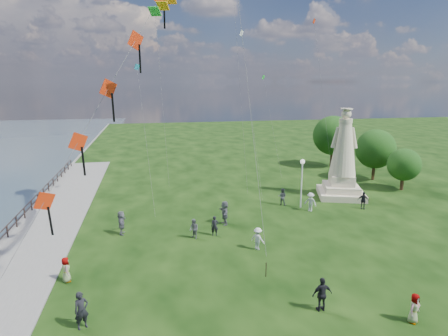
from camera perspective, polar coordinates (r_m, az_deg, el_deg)
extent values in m
cube|color=slate|center=(27.75, -28.03, -12.25)|extent=(5.00, 60.00, 0.10)
cylinder|color=black|center=(31.81, -30.12, -8.45)|extent=(0.11, 0.11, 1.00)
cylinder|color=black|center=(33.59, -29.06, -7.24)|extent=(0.11, 0.11, 1.00)
cylinder|color=black|center=(35.39, -28.12, -6.15)|extent=(0.11, 0.11, 1.00)
cylinder|color=black|center=(37.21, -27.26, -5.16)|extent=(0.11, 0.11, 1.00)
cylinder|color=black|center=(39.05, -26.49, -4.27)|extent=(0.11, 0.11, 1.00)
cylinder|color=black|center=(40.91, -25.80, -3.46)|extent=(0.11, 0.11, 1.00)
cylinder|color=black|center=(42.78, -25.16, -2.72)|extent=(0.11, 0.11, 1.00)
cylinder|color=black|center=(44.66, -24.58, -2.04)|extent=(0.11, 0.11, 1.00)
cylinder|color=black|center=(46.55, -24.04, -1.41)|extent=(0.11, 0.11, 1.00)
cylinder|color=black|center=(48.45, -23.55, -0.83)|extent=(0.11, 0.11, 1.00)
cylinder|color=black|center=(50.35, -23.09, -0.30)|extent=(0.11, 0.11, 1.00)
cylinder|color=black|center=(52.27, -22.67, 0.19)|extent=(0.11, 0.11, 1.00)
cylinder|color=black|center=(54.18, -22.28, 0.65)|extent=(0.11, 0.11, 1.00)
cube|color=beige|center=(39.17, 17.34, -3.72)|extent=(5.43, 5.43, 0.61)
cube|color=beige|center=(39.01, 17.40, -2.86)|extent=(4.14, 4.14, 0.61)
cube|color=beige|center=(38.80, 17.49, -1.70)|extent=(2.84, 2.84, 1.02)
cylinder|color=beige|center=(37.81, 18.08, 6.87)|extent=(1.55, 1.55, 0.41)
sphere|color=beige|center=(37.76, 18.15, 7.82)|extent=(0.94, 0.94, 0.94)
cylinder|color=beige|center=(37.72, 18.21, 8.56)|extent=(1.12, 1.12, 0.10)
cylinder|color=silver|center=(34.38, 11.72, -2.63)|extent=(0.12, 0.12, 4.14)
sphere|color=white|center=(33.86, 11.88, 0.95)|extent=(0.41, 0.41, 0.41)
cylinder|color=#382314|center=(46.88, 21.82, -0.33)|extent=(0.36, 0.36, 2.25)
sphere|color=#183D10|center=(46.40, 22.08, 2.72)|extent=(4.50, 4.50, 4.50)
cylinder|color=#382314|center=(43.74, 25.50, -1.96)|extent=(0.36, 0.36, 1.69)
sphere|color=#183D10|center=(43.33, 25.74, 0.48)|extent=(3.38, 3.38, 3.38)
cylinder|color=#382314|center=(52.38, 16.04, 1.62)|extent=(0.36, 0.36, 2.60)
sphere|color=#183D10|center=(51.91, 16.24, 4.79)|extent=(5.21, 5.21, 5.21)
imported|color=black|center=(19.55, -20.90, -19.60)|extent=(0.79, 0.71, 1.82)
imported|color=#595960|center=(27.58, -4.60, -9.26)|extent=(0.76, 0.85, 1.49)
imported|color=silver|center=(25.97, 5.16, -10.66)|extent=(1.06, 1.09, 1.55)
imported|color=black|center=(20.17, 14.72, -18.12)|extent=(1.06, 0.57, 1.78)
imported|color=#595960|center=(20.90, 26.99, -18.51)|extent=(0.84, 0.73, 1.47)
imported|color=#595960|center=(29.26, -15.36, -8.03)|extent=(0.76, 1.70, 1.82)
imported|color=black|center=(28.06, -1.42, -8.82)|extent=(0.56, 0.38, 1.49)
imported|color=#595960|center=(35.17, 8.87, -4.34)|extent=(0.90, 0.81, 1.58)
imported|color=silver|center=(33.96, 13.04, -5.06)|extent=(1.16, 1.18, 1.69)
imported|color=black|center=(35.93, 20.43, -4.64)|extent=(1.04, 0.84, 1.58)
imported|color=#595960|center=(23.83, -22.94, -14.08)|extent=(0.64, 0.82, 1.48)
imported|color=#595960|center=(30.08, 0.10, -6.83)|extent=(0.82, 1.82, 1.94)
cube|color=red|center=(19.02, -25.67, -4.58)|extent=(0.87, 0.64, 1.03)
cube|color=black|center=(19.17, -24.94, -7.37)|extent=(0.10, 0.28, 1.48)
cube|color=red|center=(19.41, -21.34, 3.72)|extent=(0.87, 0.64, 1.03)
cube|color=black|center=(19.45, -20.64, 0.94)|extent=(0.10, 0.28, 1.48)
cube|color=red|center=(20.30, -17.22, 11.48)|extent=(0.87, 0.64, 1.03)
cube|color=black|center=(20.22, -16.55, 8.82)|extent=(0.10, 0.28, 1.48)
cube|color=red|center=(21.61, -13.32, 18.39)|extent=(0.87, 0.64, 1.03)
cube|color=black|center=(21.43, -12.69, 15.92)|extent=(0.10, 0.28, 1.48)
cube|color=black|center=(23.02, -9.08, 22.09)|extent=(0.10, 0.28, 1.48)
cylinder|color=black|center=(22.80, 6.42, -15.14)|extent=(0.06, 0.06, 0.90)
cube|color=#FFA015|center=(18.67, -8.18, 24.06)|extent=(0.63, 0.68, 0.29)
cube|color=orange|center=(18.14, -9.32, 23.21)|extent=(0.61, 0.67, 0.30)
cube|color=green|center=(17.64, -10.51, 22.42)|extent=(0.60, 0.66, 0.31)
cube|color=#17708D|center=(35.46, -13.13, 14.77)|extent=(0.51, 0.39, 0.57)
cylinder|color=#595959|center=(33.30, -11.82, 4.24)|extent=(1.02, 5.02, 12.43)
cube|color=silver|center=(39.49, 2.69, 19.83)|extent=(0.51, 0.39, 0.57)
cylinder|color=#595959|center=(37.06, 4.26, 8.00)|extent=(1.02, 5.02, 15.84)
cube|color=red|center=(46.33, 13.56, 20.94)|extent=(0.51, 0.39, 0.57)
cylinder|color=#595959|center=(43.85, 14.92, 9.66)|extent=(1.02, 5.02, 17.80)
cylinder|color=#595959|center=(42.25, -9.84, 15.38)|extent=(1.02, 5.02, 26.04)
cube|color=green|center=(48.24, 6.02, 13.59)|extent=(0.51, 0.39, 0.57)
cylinder|color=#595959|center=(46.31, 7.36, 6.34)|extent=(1.02, 5.02, 11.69)
cylinder|color=#595959|center=(39.09, 2.19, 15.71)|extent=(1.02, 5.02, 25.96)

